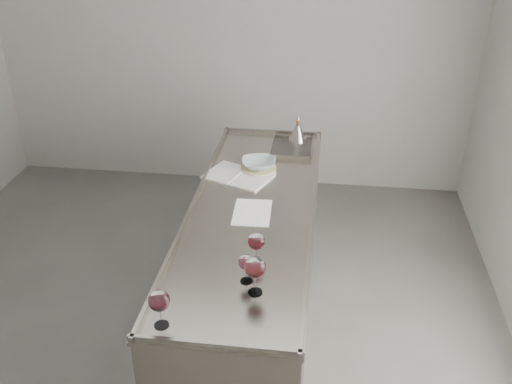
# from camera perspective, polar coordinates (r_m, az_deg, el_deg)

# --- Properties ---
(room_shell) EXTENTS (4.54, 5.04, 2.84)m
(room_shell) POSITION_cam_1_polar(r_m,az_deg,el_deg) (3.11, -10.37, 3.47)
(room_shell) COLOR #4E4C49
(room_shell) RESTS_ON ground
(counter) EXTENTS (0.77, 2.42, 0.97)m
(counter) POSITION_cam_1_polar(r_m,az_deg,el_deg) (3.74, -0.36, -7.91)
(counter) COLOR gray
(counter) RESTS_ON ground
(wine_glass_left) EXTENTS (0.10, 0.10, 0.19)m
(wine_glass_left) POSITION_cam_1_polar(r_m,az_deg,el_deg) (2.58, -9.66, -10.74)
(wine_glass_left) COLOR white
(wine_glass_left) RESTS_ON counter
(wine_glass_middle) EXTENTS (0.10, 0.10, 0.21)m
(wine_glass_middle) POSITION_cam_1_polar(r_m,az_deg,el_deg) (2.73, -0.08, -7.62)
(wine_glass_middle) COLOR white
(wine_glass_middle) RESTS_ON counter
(wine_glass_right) EXTENTS (0.09, 0.09, 0.18)m
(wine_glass_right) POSITION_cam_1_polar(r_m,az_deg,el_deg) (2.94, 0.04, -5.01)
(wine_glass_right) COLOR white
(wine_glass_right) RESTS_ON counter
(wine_glass_small) EXTENTS (0.08, 0.08, 0.16)m
(wine_glass_small) POSITION_cam_1_polar(r_m,az_deg,el_deg) (2.82, -1.00, -7.12)
(wine_glass_small) COLOR white
(wine_glass_small) RESTS_ON counter
(notebook) EXTENTS (0.51, 0.43, 0.02)m
(notebook) POSITION_cam_1_polar(r_m,az_deg,el_deg) (3.86, -1.79, 1.63)
(notebook) COLOR white
(notebook) RESTS_ON counter
(loose_paper_top) EXTENTS (0.24, 0.33, 0.00)m
(loose_paper_top) POSITION_cam_1_polar(r_m,az_deg,el_deg) (3.44, -0.39, -2.04)
(loose_paper_top) COLOR white
(loose_paper_top) RESTS_ON counter
(loose_paper_under) EXTENTS (0.19, 0.27, 0.00)m
(loose_paper_under) POSITION_cam_1_polar(r_m,az_deg,el_deg) (4.00, 0.48, 2.64)
(loose_paper_under) COLOR silver
(loose_paper_under) RESTS_ON counter
(trivet) EXTENTS (0.31, 0.31, 0.02)m
(trivet) POSITION_cam_1_polar(r_m,az_deg,el_deg) (3.95, 0.24, 2.35)
(trivet) COLOR #CBC383
(trivet) RESTS_ON counter
(ceramic_bowl) EXTENTS (0.27, 0.27, 0.06)m
(ceramic_bowl) POSITION_cam_1_polar(r_m,az_deg,el_deg) (3.93, 0.24, 2.85)
(ceramic_bowl) COLOR #96ABAF
(ceramic_bowl) RESTS_ON trivet
(wine_funnel) EXTENTS (0.14, 0.14, 0.21)m
(wine_funnel) POSITION_cam_1_polar(r_m,az_deg,el_deg) (4.40, 4.20, 5.92)
(wine_funnel) COLOR #9D958C
(wine_funnel) RESTS_ON counter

